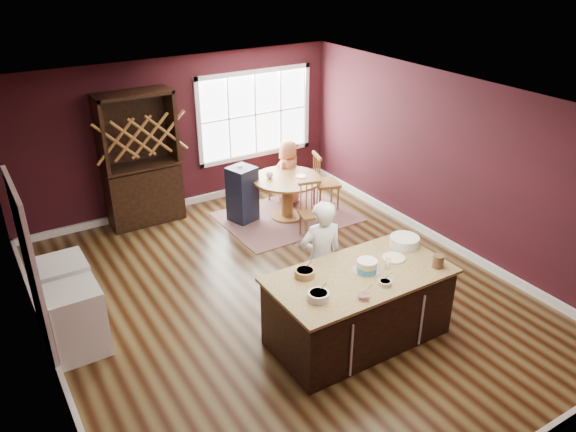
% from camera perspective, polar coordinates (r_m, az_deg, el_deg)
% --- Properties ---
extents(room_shell, '(7.00, 7.00, 7.00)m').
position_cam_1_polar(room_shell, '(7.18, -0.59, 0.84)').
color(room_shell, brown).
rests_on(room_shell, ground).
extents(window, '(2.36, 0.10, 1.66)m').
position_cam_1_polar(window, '(10.65, -3.38, 10.26)').
color(window, white).
rests_on(window, room_shell).
extents(doorway, '(0.08, 1.26, 2.13)m').
position_cam_1_polar(doorway, '(7.04, -24.57, -5.30)').
color(doorway, white).
rests_on(doorway, room_shell).
extents(kitchen_island, '(2.18, 1.14, 0.92)m').
position_cam_1_polar(kitchen_island, '(6.91, 7.14, -9.24)').
color(kitchen_island, black).
rests_on(kitchen_island, ground).
extents(dining_table, '(1.20, 1.20, 0.75)m').
position_cam_1_polar(dining_table, '(9.75, -0.09, 2.72)').
color(dining_table, brown).
rests_on(dining_table, ground).
extents(baker, '(0.65, 0.49, 1.60)m').
position_cam_1_polar(baker, '(7.14, 3.35, -4.35)').
color(baker, silver).
rests_on(baker, ground).
extents(layer_cake, '(0.34, 0.34, 0.14)m').
position_cam_1_polar(layer_cake, '(6.68, 8.03, -5.02)').
color(layer_cake, white).
rests_on(layer_cake, kitchen_island).
extents(bowl_blue, '(0.24, 0.24, 0.09)m').
position_cam_1_polar(bowl_blue, '(6.14, 3.11, -8.12)').
color(bowl_blue, silver).
rests_on(bowl_blue, kitchen_island).
extents(bowl_yellow, '(0.24, 0.24, 0.09)m').
position_cam_1_polar(bowl_yellow, '(6.53, 1.72, -5.83)').
color(bowl_yellow, olive).
rests_on(bowl_yellow, kitchen_island).
extents(bowl_pink, '(0.15, 0.15, 0.05)m').
position_cam_1_polar(bowl_pink, '(6.21, 7.75, -8.11)').
color(bowl_pink, silver).
rests_on(bowl_pink, kitchen_island).
extents(bowl_olive, '(0.15, 0.15, 0.05)m').
position_cam_1_polar(bowl_olive, '(6.48, 9.83, -6.71)').
color(bowl_olive, '#C7B68E').
rests_on(bowl_olive, kitchen_island).
extents(drinking_glass, '(0.07, 0.07, 0.13)m').
position_cam_1_polar(drinking_glass, '(6.76, 10.11, -4.80)').
color(drinking_glass, silver).
rests_on(drinking_glass, kitchen_island).
extents(dinner_plate, '(0.28, 0.28, 0.02)m').
position_cam_1_polar(dinner_plate, '(7.01, 10.68, -4.22)').
color(dinner_plate, beige).
rests_on(dinner_plate, kitchen_island).
extents(white_tub, '(0.37, 0.37, 0.13)m').
position_cam_1_polar(white_tub, '(7.29, 11.75, -2.55)').
color(white_tub, silver).
rests_on(white_tub, kitchen_island).
extents(stoneware_crock, '(0.13, 0.13, 0.16)m').
position_cam_1_polar(stoneware_crock, '(6.92, 15.02, -4.47)').
color(stoneware_crock, brown).
rests_on(stoneware_crock, kitchen_island).
extents(rug, '(2.28, 1.77, 0.01)m').
position_cam_1_polar(rug, '(9.97, -0.09, -0.06)').
color(rug, brown).
rests_on(rug, ground).
extents(chair_east, '(0.53, 0.55, 1.07)m').
position_cam_1_polar(chair_east, '(10.13, 3.93, 3.60)').
color(chair_east, brown).
rests_on(chair_east, ground).
extents(chair_south, '(0.48, 0.46, 0.95)m').
position_cam_1_polar(chair_south, '(9.09, 2.49, 0.45)').
color(chair_south, brown).
rests_on(chair_south, ground).
extents(chair_north, '(0.62, 0.61, 1.10)m').
position_cam_1_polar(chair_north, '(10.45, -0.61, 4.47)').
color(chair_north, olive).
rests_on(chair_north, ground).
extents(seated_woman, '(0.71, 0.61, 1.22)m').
position_cam_1_polar(seated_woman, '(10.26, 0.02, 4.43)').
color(seated_woman, '#BD6B48').
rests_on(seated_woman, ground).
extents(high_chair, '(0.52, 0.52, 1.03)m').
position_cam_1_polar(high_chair, '(9.69, -4.66, 2.33)').
color(high_chair, black).
rests_on(high_chair, ground).
extents(toddler, '(0.18, 0.14, 0.26)m').
position_cam_1_polar(toddler, '(9.59, -5.03, 3.99)').
color(toddler, '#8CA5BF').
rests_on(toddler, high_chair).
extents(table_plate, '(0.19, 0.19, 0.01)m').
position_cam_1_polar(table_plate, '(9.72, 1.33, 4.07)').
color(table_plate, beige).
rests_on(table_plate, dining_table).
extents(table_cup, '(0.15, 0.15, 0.09)m').
position_cam_1_polar(table_cup, '(9.65, -1.89, 4.14)').
color(table_cup, silver).
rests_on(table_cup, dining_table).
extents(hutch, '(1.24, 0.52, 2.28)m').
position_cam_1_polar(hutch, '(9.70, -14.77, 5.55)').
color(hutch, black).
rests_on(hutch, ground).
extents(washer, '(0.60, 0.58, 0.87)m').
position_cam_1_polar(washer, '(7.11, -20.64, -9.92)').
color(washer, white).
rests_on(washer, ground).
extents(dryer, '(0.62, 0.60, 0.90)m').
position_cam_1_polar(dryer, '(7.63, -21.73, -7.29)').
color(dryer, white).
rests_on(dryer, ground).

